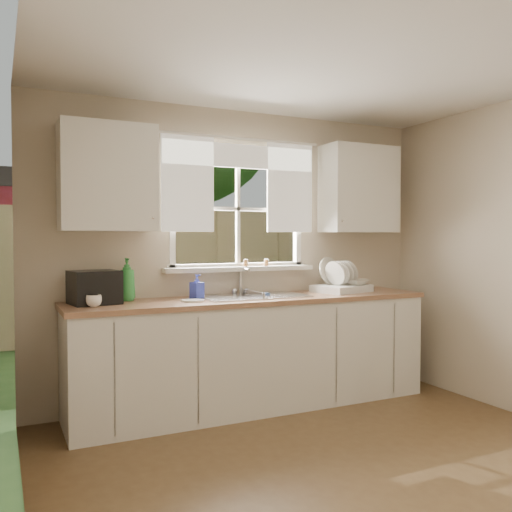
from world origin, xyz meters
name	(u,v)px	position (x,y,z in m)	size (l,w,h in m)	color
ground	(386,493)	(0.00, 0.00, 0.00)	(4.00, 4.00, 0.00)	brown
room_walls	(396,269)	(0.00, -0.07, 1.24)	(3.62, 4.02, 2.50)	beige
ceiling	(390,32)	(0.00, 0.00, 2.50)	(3.60, 4.00, 0.02)	silver
window	(239,228)	(0.00, 2.00, 1.49)	(1.38, 0.16, 1.06)	white
curtains	(241,176)	(0.00, 1.95, 1.93)	(1.50, 0.03, 0.81)	white
base_cabinets	(254,354)	(0.00, 1.68, 0.43)	(3.00, 0.62, 0.87)	white
countertop	(254,300)	(0.00, 1.68, 0.89)	(3.04, 0.65, 0.04)	#986B4C
upper_cabinet_left	(108,178)	(-1.15, 1.82, 1.85)	(0.70, 0.33, 0.80)	white
upper_cabinet_right	(359,189)	(1.15, 1.82, 1.85)	(0.70, 0.33, 0.80)	white
wall_outlet	(325,271)	(0.88, 1.99, 1.08)	(0.08, 0.01, 0.12)	beige
sill_jars	(256,263)	(0.14, 1.94, 1.18)	(0.24, 0.04, 0.06)	brown
backyard	(134,133)	(0.58, 8.42, 3.46)	(20.00, 10.00, 6.13)	#335421
sink	(253,305)	(0.00, 1.71, 0.84)	(0.88, 0.52, 0.40)	#B7B7BC
dish_rack	(341,284)	(0.89, 1.73, 0.98)	(0.55, 0.47, 0.31)	white
bowl	(356,282)	(1.02, 1.68, 1.00)	(0.20, 0.20, 0.05)	silver
soap_bottle_a	(127,279)	(-1.00, 1.88, 1.08)	(0.13, 0.13, 0.33)	green
soap_bottle_b	(197,286)	(-0.46, 1.79, 1.01)	(0.09, 0.09, 0.19)	blue
soap_bottle_c	(113,291)	(-1.11, 1.88, 0.99)	(0.12, 0.12, 0.15)	beige
saucer	(193,301)	(-0.56, 1.62, 0.92)	(0.18, 0.18, 0.01)	silver
cup	(94,301)	(-1.29, 1.60, 0.95)	(0.11, 0.11, 0.09)	white
black_appliance	(94,287)	(-1.26, 1.78, 1.03)	(0.34, 0.29, 0.25)	black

